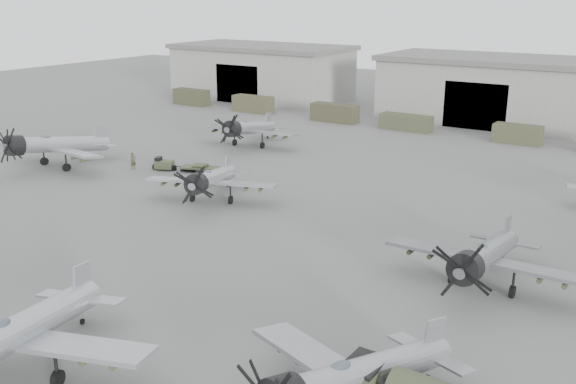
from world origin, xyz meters
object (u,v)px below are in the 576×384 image
Objects in this scene: tug_trailer at (178,166)px; aircraft_near_1 at (12,336)px; aircraft_mid_1 at (210,179)px; ground_crew at (133,161)px; aircraft_mid_0 at (52,145)px; aircraft_mid_2 at (483,257)px; aircraft_near_2 at (350,379)px; aircraft_far_0 at (248,128)px.

aircraft_near_1 is at bearing -79.61° from tug_trailer.
ground_crew is (-13.35, 4.16, -1.18)m from aircraft_mid_1.
ground_crew is (-4.11, -1.97, 0.35)m from tug_trailer.
aircraft_mid_1 is (-9.24, 24.82, -0.29)m from aircraft_near_1.
aircraft_mid_0 reaches higher than aircraft_mid_2.
aircraft_near_2 is 1.05× the size of aircraft_mid_1.
aircraft_mid_2 is (0.79, 15.11, 0.05)m from aircraft_near_2.
aircraft_mid_1 is 0.94× the size of aircraft_mid_2.
aircraft_mid_2 is at bearing -87.49° from ground_crew.
aircraft_near_1 is 46.83m from aircraft_far_0.
aircraft_mid_1 is 1.68× the size of tug_trailer.
aircraft_mid_2 is 1.79× the size of tug_trailer.
aircraft_near_2 is 6.84× the size of ground_crew.
tug_trailer is at bearing 101.61° from aircraft_near_1.
aircraft_near_1 is 1.06× the size of aircraft_far_0.
aircraft_far_0 reaches higher than ground_crew.
aircraft_mid_1 is 14.03m from ground_crew.
aircraft_near_2 is at bearing -58.67° from tug_trailer.
aircraft_mid_0 is 1.09× the size of aircraft_far_0.
aircraft_mid_2 is (44.23, -4.35, -0.21)m from aircraft_mid_0.
tug_trailer is at bearing 160.15° from aircraft_near_2.
tug_trailer is at bearing -96.91° from aircraft_far_0.
ground_crew is at bearing 166.68° from aircraft_mid_2.
aircraft_near_1 is at bearing -74.50° from aircraft_far_0.
aircraft_near_1 is 1.93× the size of tug_trailer.
aircraft_mid_2 is at bearing 105.38° from aircraft_near_2.
aircraft_mid_0 is 1.19× the size of aircraft_mid_1.
aircraft_near_2 is at bearing -60.95° from aircraft_mid_1.
aircraft_far_0 is 14.53m from ground_crew.
aircraft_near_1 is 26.48m from aircraft_mid_1.
aircraft_near_1 is 1.10× the size of aircraft_near_2.
aircraft_near_2 is 1.76× the size of tug_trailer.
aircraft_near_1 reaches higher than tug_trailer.
aircraft_mid_1 reaches higher than tug_trailer.
ground_crew is at bearing 165.56° from aircraft_near_2.
aircraft_far_0 is 7.09× the size of ground_crew.
aircraft_mid_1 is 11.20m from tug_trailer.
tug_trailer is 3.89× the size of ground_crew.
ground_crew is (-22.59, 28.98, -1.47)m from aircraft_near_1.
aircraft_mid_1 is at bearing 169.32° from aircraft_mid_2.
ground_crew is at bearing 108.71° from aircraft_near_1.
aircraft_near_2 is at bearing -57.01° from aircraft_far_0.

